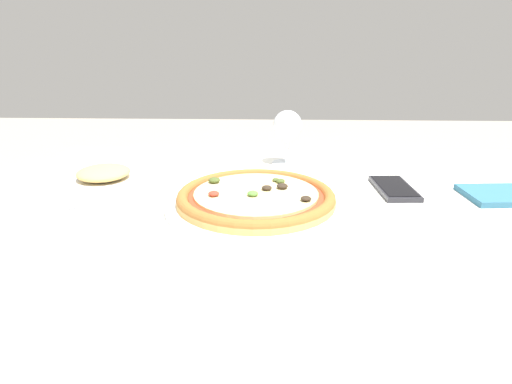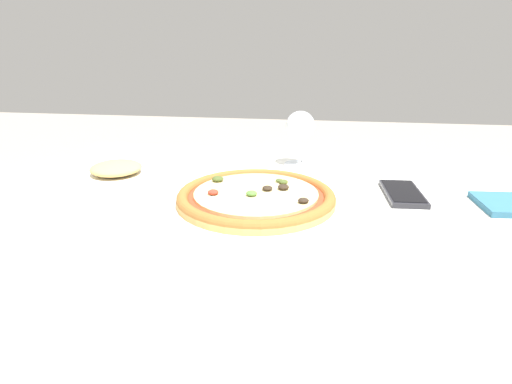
# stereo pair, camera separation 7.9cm
# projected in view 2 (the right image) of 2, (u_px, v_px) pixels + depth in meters

# --- Properties ---
(dining_table) EXTENTS (1.31, 0.90, 0.75)m
(dining_table) POSITION_uv_depth(u_px,v_px,m) (313.00, 258.00, 0.81)
(dining_table) COLOR #997047
(dining_table) RESTS_ON ground_plane
(pizza_plate) EXTENTS (0.34, 0.34, 0.04)m
(pizza_plate) POSITION_uv_depth(u_px,v_px,m) (256.00, 199.00, 0.80)
(pizza_plate) COLOR white
(pizza_plate) RESTS_ON dining_table
(fork) EXTENTS (0.04, 0.17, 0.00)m
(fork) POSITION_uv_depth(u_px,v_px,m) (65.00, 214.00, 0.77)
(fork) COLOR silver
(fork) RESTS_ON dining_table
(wine_glass_far_left) EXTENTS (0.07, 0.07, 0.13)m
(wine_glass_far_left) POSITION_uv_depth(u_px,v_px,m) (300.00, 128.00, 1.03)
(wine_glass_far_left) COLOR silver
(wine_glass_far_left) RESTS_ON dining_table
(cell_phone) EXTENTS (0.08, 0.15, 0.01)m
(cell_phone) POSITION_uv_depth(u_px,v_px,m) (403.00, 193.00, 0.86)
(cell_phone) COLOR #232328
(cell_phone) RESTS_ON dining_table
(side_plate) EXTENTS (0.20, 0.20, 0.04)m
(side_plate) POSITION_uv_depth(u_px,v_px,m) (117.00, 172.00, 0.96)
(side_plate) COLOR white
(side_plate) RESTS_ON dining_table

